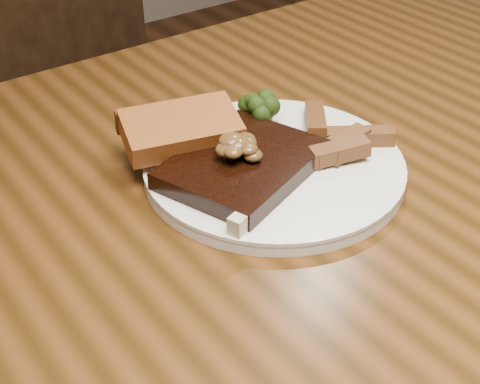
% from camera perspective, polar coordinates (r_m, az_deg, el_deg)
% --- Properties ---
extents(dining_table, '(1.60, 0.90, 0.75)m').
position_cam_1_polar(dining_table, '(0.72, 1.17, -8.49)').
color(dining_table, '#4B280F').
rests_on(dining_table, ground).
extents(chair_far, '(0.58, 0.58, 0.94)m').
position_cam_1_polar(chair_far, '(1.33, -18.29, 4.99)').
color(chair_far, black).
rests_on(chair_far, ground).
extents(plate, '(0.33, 0.33, 0.01)m').
position_cam_1_polar(plate, '(0.72, 2.90, 2.06)').
color(plate, white).
rests_on(plate, dining_table).
extents(steak, '(0.19, 0.17, 0.02)m').
position_cam_1_polar(steak, '(0.69, 0.28, 2.24)').
color(steak, black).
rests_on(steak, plate).
extents(steak_bone, '(0.15, 0.06, 0.02)m').
position_cam_1_polar(steak_bone, '(0.66, 3.13, -0.08)').
color(steak_bone, '#B9AE8F').
rests_on(steak_bone, plate).
extents(mushroom_pile, '(0.08, 0.08, 0.03)m').
position_cam_1_polar(mushroom_pile, '(0.68, 0.53, 4.27)').
color(mushroom_pile, brown).
rests_on(mushroom_pile, steak).
extents(garlic_bread, '(0.14, 0.10, 0.03)m').
position_cam_1_polar(garlic_bread, '(0.73, -4.96, 4.00)').
color(garlic_bread, '#974C1B').
rests_on(garlic_bread, plate).
extents(potato_wedges, '(0.11, 0.11, 0.02)m').
position_cam_1_polar(potato_wedges, '(0.75, 7.40, 4.46)').
color(potato_wedges, brown).
rests_on(potato_wedges, plate).
extents(broccoli_cluster, '(0.07, 0.07, 0.04)m').
position_cam_1_polar(broccoli_cluster, '(0.78, 2.03, 7.00)').
color(broccoli_cluster, '#22330B').
rests_on(broccoli_cluster, plate).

